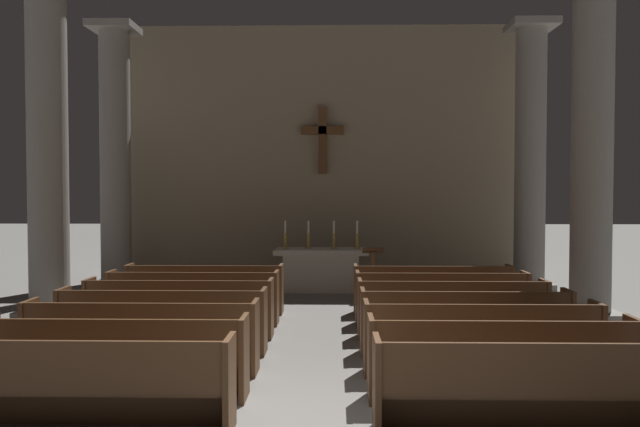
{
  "coord_description": "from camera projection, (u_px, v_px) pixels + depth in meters",
  "views": [
    {
      "loc": [
        0.3,
        -6.22,
        2.37
      ],
      "look_at": [
        0.0,
        7.67,
        1.88
      ],
      "focal_mm": 36.11,
      "sensor_mm": 36.0,
      "label": 1
    }
  ],
  "objects": [
    {
      "name": "pew_left_row_1",
      "position": [
        79.0,
        384.0,
        6.29
      ],
      "size": [
        3.02,
        0.5,
        0.95
      ],
      "color": "brown",
      "rests_on": "ground"
    },
    {
      "name": "pew_left_row_2",
      "position": [
        115.0,
        357.0,
        7.32
      ],
      "size": [
        3.02,
        0.5,
        0.95
      ],
      "color": "brown",
      "rests_on": "ground"
    },
    {
      "name": "pew_left_row_3",
      "position": [
        142.0,
        337.0,
        8.34
      ],
      "size": [
        3.02,
        0.5,
        0.95
      ],
      "color": "brown",
      "rests_on": "ground"
    },
    {
      "name": "pew_left_row_4",
      "position": [
        163.0,
        321.0,
        9.37
      ],
      "size": [
        3.02,
        0.5,
        0.95
      ],
      "color": "brown",
      "rests_on": "ground"
    },
    {
      "name": "pew_left_row_5",
      "position": [
        179.0,
        308.0,
        10.39
      ],
      "size": [
        3.02,
        0.5,
        0.95
      ],
      "color": "brown",
      "rests_on": "ground"
    },
    {
      "name": "pew_left_row_6",
      "position": [
        193.0,
        297.0,
        11.42
      ],
      "size": [
        3.02,
        0.5,
        0.95
      ],
      "color": "brown",
      "rests_on": "ground"
    },
    {
      "name": "pew_left_row_7",
      "position": [
        205.0,
        289.0,
        12.44
      ],
      "size": [
        3.02,
        0.5,
        0.95
      ],
      "color": "brown",
      "rests_on": "ground"
    },
    {
      "name": "pew_right_row_1",
      "position": [
        530.0,
        387.0,
        6.2
      ],
      "size": [
        3.02,
        0.5,
        0.95
      ],
      "color": "brown",
      "rests_on": "ground"
    },
    {
      "name": "pew_right_row_2",
      "position": [
        502.0,
        359.0,
        7.22
      ],
      "size": [
        3.02,
        0.5,
        0.95
      ],
      "color": "brown",
      "rests_on": "ground"
    },
    {
      "name": "pew_right_row_3",
      "position": [
        481.0,
        338.0,
        8.25
      ],
      "size": [
        3.02,
        0.5,
        0.95
      ],
      "color": "brown",
      "rests_on": "ground"
    },
    {
      "name": "pew_right_row_4",
      "position": [
        465.0,
        322.0,
        9.27
      ],
      "size": [
        3.02,
        0.5,
        0.95
      ],
      "color": "brown",
      "rests_on": "ground"
    },
    {
      "name": "pew_right_row_5",
      "position": [
        452.0,
        309.0,
        10.3
      ],
      "size": [
        3.02,
        0.5,
        0.95
      ],
      "color": "brown",
      "rests_on": "ground"
    },
    {
      "name": "pew_right_row_6",
      "position": [
        441.0,
        298.0,
        11.32
      ],
      "size": [
        3.02,
        0.5,
        0.95
      ],
      "color": "brown",
      "rests_on": "ground"
    },
    {
      "name": "pew_right_row_7",
      "position": [
        432.0,
        289.0,
        12.35
      ],
      "size": [
        3.02,
        0.5,
        0.95
      ],
      "color": "brown",
      "rests_on": "ground"
    },
    {
      "name": "column_left_second",
      "position": [
        48.0,
        152.0,
        11.76
      ],
      "size": [
        1.08,
        1.08,
        6.35
      ],
      "color": "gray",
      "rests_on": "ground"
    },
    {
      "name": "column_right_second",
      "position": [
        592.0,
        151.0,
        11.55
      ],
      "size": [
        1.08,
        1.08,
        6.35
      ],
      "color": "gray",
      "rests_on": "ground"
    },
    {
      "name": "column_left_third",
      "position": [
        115.0,
        161.0,
        15.4
      ],
      "size": [
        1.08,
        1.08,
        6.35
      ],
      "color": "gray",
      "rests_on": "ground"
    },
    {
      "name": "column_right_third",
      "position": [
        530.0,
        161.0,
        15.19
      ],
      "size": [
        1.08,
        1.08,
        6.35
      ],
      "color": "gray",
      "rests_on": "ground"
    },
    {
      "name": "altar",
      "position": [
        321.0,
        269.0,
        15.19
      ],
      "size": [
        2.2,
        0.9,
        1.01
      ],
      "color": "#BCB7AD",
      "rests_on": "ground"
    },
    {
      "name": "candlestick_outer_left",
      "position": [
        285.0,
        240.0,
        15.19
      ],
      "size": [
        0.16,
        0.16,
        0.66
      ],
      "color": "#B79338",
      "rests_on": "altar"
    },
    {
      "name": "candlestick_inner_left",
      "position": [
        308.0,
        240.0,
        15.18
      ],
      "size": [
        0.16,
        0.16,
        0.66
      ],
      "color": "#B79338",
      "rests_on": "altar"
    },
    {
      "name": "candlestick_inner_right",
      "position": [
        334.0,
        240.0,
        15.16
      ],
      "size": [
        0.16,
        0.16,
        0.66
      ],
      "color": "#B79338",
      "rests_on": "altar"
    },
    {
      "name": "candlestick_outer_right",
      "position": [
        357.0,
        240.0,
        15.15
      ],
      "size": [
        0.16,
        0.16,
        0.66
      ],
      "color": "#B79338",
      "rests_on": "altar"
    },
    {
      "name": "apse_with_cross",
      "position": [
        323.0,
        154.0,
        17.1
      ],
      "size": [
        11.03,
        0.46,
        6.73
      ],
      "color": "gray",
      "rests_on": "ground"
    },
    {
      "name": "lectern",
      "position": [
        373.0,
        275.0,
        13.97
      ],
      "size": [
        0.44,
        0.36,
        1.15
      ],
      "color": "brown",
      "rests_on": "ground"
    }
  ]
}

